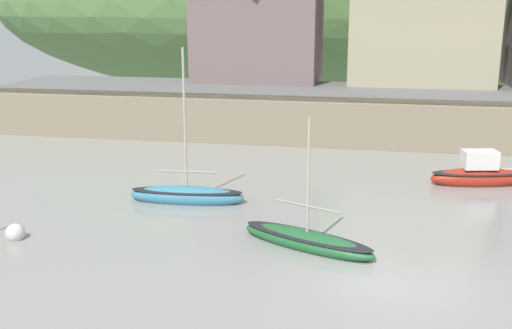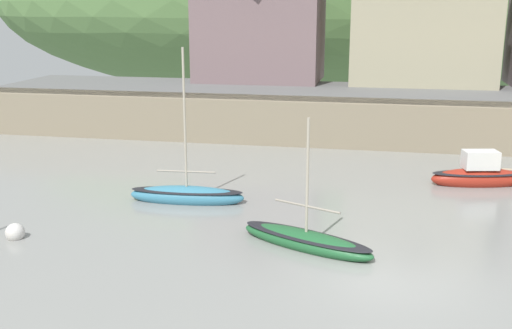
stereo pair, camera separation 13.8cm
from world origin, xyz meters
The scene contains 8 objects.
quay_seawall centered at (0.00, 17.50, 1.36)m, with size 48.00×9.40×2.40m.
hillside_backdrop centered at (-5.31, 55.20, 7.71)m, with size 80.00×44.00×22.02m.
waterfront_building_left centered at (-8.58, 25.20, 7.09)m, with size 8.32×6.17×9.22m.
waterfront_building_centre centered at (1.85, 25.20, 7.16)m, with size 9.12×5.58×9.36m.
sailboat_nearest_shore centered at (-2.61, 2.01, 0.22)m, with size 4.64×2.87×4.22m.
rowboat_small_beached centered at (-7.63, 5.67, 0.28)m, with size 4.48×1.36×6.01m.
sailboat_far_left centered at (3.63, 10.35, 0.40)m, with size 4.16×2.01×1.65m.
mooring_buoy centered at (-11.90, 0.90, 0.19)m, with size 0.62×0.62×0.62m.
Camera 1 is at (-0.68, -16.13, 7.31)m, focal length 43.78 mm.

